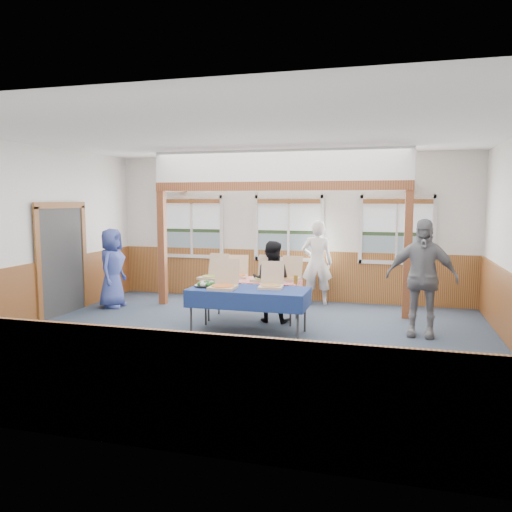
{
  "coord_description": "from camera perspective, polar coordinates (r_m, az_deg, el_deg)",
  "views": [
    {
      "loc": [
        2.19,
        -7.36,
        2.23
      ],
      "look_at": [
        -0.08,
        1.0,
        1.25
      ],
      "focal_mm": 35.0,
      "sensor_mm": 36.0,
      "label": 1
    }
  ],
  "objects": [
    {
      "name": "pizza_box_f",
      "position": [
        9.18,
        3.81,
        -2.34
      ],
      "size": [
        0.44,
        0.51,
        0.42
      ],
      "rotation": [
        0.0,
        0.0,
        -0.11
      ],
      "color": "tan",
      "rests_on": "table_right"
    },
    {
      "name": "post_left",
      "position": [
        10.78,
        -10.65,
        0.89
      ],
      "size": [
        0.15,
        0.15,
        2.4
      ],
      "primitive_type": "cube",
      "color": "#642F16",
      "rests_on": "floor"
    },
    {
      "name": "pizza_box_e",
      "position": [
        9.06,
        1.05,
        -2.44
      ],
      "size": [
        0.46,
        0.54,
        0.45
      ],
      "rotation": [
        0.0,
        0.0,
        -0.1
      ],
      "color": "tan",
      "rests_on": "table_right"
    },
    {
      "name": "veggie_tray",
      "position": [
        8.52,
        -5.72,
        -3.28
      ],
      "size": [
        0.4,
        0.4,
        0.09
      ],
      "color": "black",
      "rests_on": "table_left"
    },
    {
      "name": "pizza_box_c",
      "position": [
        9.33,
        -4.92,
        -2.2
      ],
      "size": [
        0.51,
        0.58,
        0.45
      ],
      "rotation": [
        0.0,
        0.0,
        -0.2
      ],
      "color": "tan",
      "rests_on": "table_right"
    },
    {
      "name": "window_left",
      "position": [
        11.72,
        -7.35,
        3.74
      ],
      "size": [
        1.56,
        0.1,
        1.46
      ],
      "color": "silver",
      "rests_on": "wall_back"
    },
    {
      "name": "post_right",
      "position": [
        9.72,
        16.95,
        0.12
      ],
      "size": [
        0.15,
        0.15,
        2.4
      ],
      "primitive_type": "cube",
      "color": "#642F16",
      "rests_on": "floor"
    },
    {
      "name": "floor",
      "position": [
        7.99,
        -1.33,
        -9.72
      ],
      "size": [
        8.0,
        8.0,
        0.0
      ],
      "primitive_type": "plane",
      "color": "#2B3847",
      "rests_on": "ground"
    },
    {
      "name": "ceiling",
      "position": [
        7.74,
        -1.4,
        13.69
      ],
      "size": [
        8.0,
        8.0,
        0.0
      ],
      "primitive_type": "plane",
      "rotation": [
        3.14,
        0.0,
        0.0
      ],
      "color": "white",
      "rests_on": "wall_back"
    },
    {
      "name": "woman_black",
      "position": [
        9.11,
        1.76,
        -2.92
      ],
      "size": [
        0.74,
        0.59,
        1.48
      ],
      "primitive_type": "imported",
      "rotation": [
        0.0,
        0.0,
        3.1
      ],
      "color": "black",
      "rests_on": "floor"
    },
    {
      "name": "window_right",
      "position": [
        10.83,
        15.8,
        3.32
      ],
      "size": [
        1.56,
        0.1,
        1.46
      ],
      "color": "silver",
      "rests_on": "wall_back"
    },
    {
      "name": "cross_beam",
      "position": [
        9.9,
        2.45,
        7.98
      ],
      "size": [
        5.15,
        0.18,
        0.18
      ],
      "primitive_type": "cube",
      "color": "#642F16",
      "rests_on": "post_left"
    },
    {
      "name": "table_left",
      "position": [
        8.3,
        -0.86,
        -4.11
      ],
      "size": [
        2.1,
        1.27,
        0.76
      ],
      "rotation": [
        0.0,
        0.0,
        0.21
      ],
      "color": "#323232",
      "rests_on": "floor"
    },
    {
      "name": "pizza_box_b",
      "position": [
        8.35,
        1.74,
        -3.22
      ],
      "size": [
        0.44,
        0.51,
        0.43
      ],
      "rotation": [
        0.0,
        0.0,
        0.11
      ],
      "color": "tan",
      "rests_on": "table_left"
    },
    {
      "name": "wainscot_back",
      "position": [
        11.18,
        3.74,
        -2.18
      ],
      "size": [
        7.98,
        0.05,
        1.1
      ],
      "primitive_type": "cube",
      "color": "brown",
      "rests_on": "floor"
    },
    {
      "name": "man_blue",
      "position": [
        10.72,
        -16.13,
        -1.33
      ],
      "size": [
        0.61,
        0.86,
        1.64
      ],
      "primitive_type": "imported",
      "rotation": [
        0.0,
        0.0,
        1.69
      ],
      "color": "#3D4B99",
      "rests_on": "floor"
    },
    {
      "name": "wainscot_front",
      "position": [
        4.76,
        -13.72,
        -14.36
      ],
      "size": [
        7.98,
        0.05,
        1.1
      ],
      "primitive_type": "cube",
      "color": "brown",
      "rests_on": "floor"
    },
    {
      "name": "drink_glass",
      "position": [
        8.77,
        4.56,
        -2.71
      ],
      "size": [
        0.07,
        0.07,
        0.15
      ],
      "primitive_type": "cylinder",
      "color": "#916118",
      "rests_on": "table_right"
    },
    {
      "name": "wainscot_left",
      "position": [
        9.74,
        -24.43,
        -4.03
      ],
      "size": [
        0.05,
        6.98,
        1.1
      ],
      "primitive_type": "cube",
      "color": "brown",
      "rests_on": "floor"
    },
    {
      "name": "wall_front",
      "position": [
        4.48,
        -14.23,
        -1.8
      ],
      "size": [
        8.0,
        0.0,
        8.0
      ],
      "primitive_type": "plane",
      "rotation": [
        -1.57,
        0.0,
        0.0
      ],
      "color": "silver",
      "rests_on": "floor"
    },
    {
      "name": "wall_back",
      "position": [
        11.09,
        3.8,
        3.21
      ],
      "size": [
        8.0,
        0.0,
        8.0
      ],
      "primitive_type": "plane",
      "rotation": [
        1.57,
        0.0,
        0.0
      ],
      "color": "silver",
      "rests_on": "floor"
    },
    {
      "name": "window_mid",
      "position": [
        11.05,
        3.76,
        3.61
      ],
      "size": [
        1.56,
        0.1,
        1.46
      ],
      "color": "silver",
      "rests_on": "wall_back"
    },
    {
      "name": "person_grey",
      "position": [
        8.54,
        18.38,
        -2.37
      ],
      "size": [
        1.17,
        0.59,
        1.93
      ],
      "primitive_type": "imported",
      "rotation": [
        0.0,
        0.0,
        -0.11
      ],
      "color": "slate",
      "rests_on": "floor"
    },
    {
      "name": "pizza_box_a",
      "position": [
        8.3,
        -3.73,
        -3.27
      ],
      "size": [
        0.44,
        0.53,
        0.46
      ],
      "rotation": [
        0.0,
        0.0,
        0.04
      ],
      "color": "tan",
      "rests_on": "table_left"
    },
    {
      "name": "woman_white",
      "position": [
        10.65,
        6.98,
        -0.76
      ],
      "size": [
        0.71,
        0.52,
        1.79
      ],
      "primitive_type": "imported",
      "rotation": [
        0.0,
        0.0,
        3.29
      ],
      "color": "silver",
      "rests_on": "floor"
    },
    {
      "name": "table_right",
      "position": [
        9.22,
        -0.37,
        -3.09
      ],
      "size": [
        1.85,
        1.2,
        0.76
      ],
      "rotation": [
        0.0,
        0.0,
        0.26
      ],
      "color": "#323232",
      "rests_on": "floor"
    },
    {
      "name": "cased_opening",
      "position": [
        10.36,
        -21.33,
        -0.5
      ],
      "size": [
        0.06,
        1.3,
        2.1
      ],
      "primitive_type": "cube",
      "color": "#323232",
      "rests_on": "wall_left"
    },
    {
      "name": "wall_left",
      "position": [
        9.63,
        -24.84,
        2.14
      ],
      "size": [
        0.0,
        8.0,
        8.0
      ],
      "primitive_type": "plane",
      "rotation": [
        1.57,
        0.0,
        1.57
      ],
      "color": "silver",
      "rests_on": "floor"
    },
    {
      "name": "pizza_box_d",
      "position": [
        9.48,
        -2.14,
        -2.07
      ],
      "size": [
        0.44,
        0.51,
        0.41
      ],
      "rotation": [
        0.0,
        0.0,
        0.17
      ],
      "color": "tan",
      "rests_on": "table_right"
    }
  ]
}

